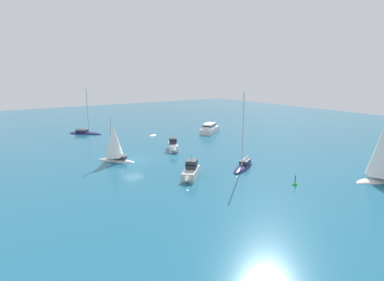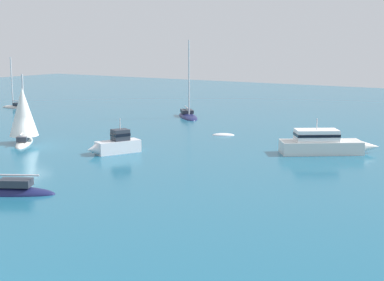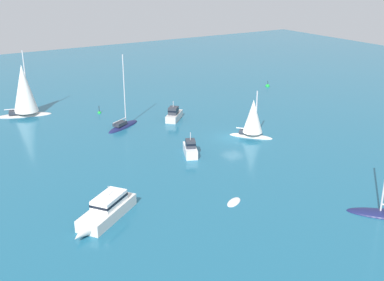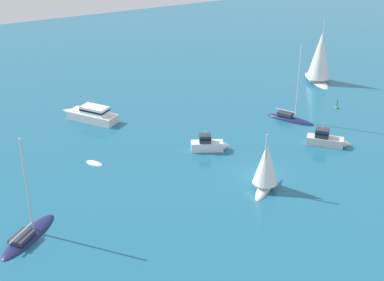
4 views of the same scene
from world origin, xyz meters
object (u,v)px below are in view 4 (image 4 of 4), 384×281
(dinghy, at_px, (94,164))
(ketch_1, at_px, (290,119))
(ketch, at_px, (266,167))
(powerboat, at_px, (327,139))
(mooring_buoy, at_px, (337,108))
(motor_cruiser, at_px, (91,114))
(sloop, at_px, (320,59))
(sloop_1, at_px, (28,236))
(launch, at_px, (209,144))

(dinghy, bearing_deg, ketch_1, 59.10)
(dinghy, distance_m, ketch, 19.11)
(powerboat, relative_size, mooring_buoy, 3.22)
(dinghy, relative_size, ketch, 0.36)
(motor_cruiser, height_order, sloop, sloop)
(ketch, xyz_separation_m, ketch_1, (12.64, 12.78, -2.22))
(motor_cruiser, xyz_separation_m, ketch, (10.28, -24.60, 1.56))
(motor_cruiser, bearing_deg, dinghy, 127.40)
(sloop_1, xyz_separation_m, ketch_1, (35.91, 10.22, 0.00))
(dinghy, distance_m, sloop_1, 14.15)
(powerboat, distance_m, ketch_1, 7.95)
(motor_cruiser, xyz_separation_m, powerboat, (22.29, -19.73, -0.09))
(sloop, bearing_deg, mooring_buoy, -8.70)
(powerboat, height_order, ketch_1, ketch_1)
(motor_cruiser, relative_size, ketch, 1.16)
(ketch, bearing_deg, powerboat, 162.07)
(ketch, bearing_deg, mooring_buoy, 172.25)
(dinghy, bearing_deg, sloop, 73.76)
(ketch_1, bearing_deg, sloop_1, -104.01)
(powerboat, xyz_separation_m, mooring_buoy, (8.72, 8.22, -0.72))
(ketch, height_order, mooring_buoy, ketch)
(ketch_1, bearing_deg, powerboat, -34.46)
(sloop_1, height_order, mooring_buoy, sloop_1)
(motor_cruiser, bearing_deg, ketch, 166.86)
(launch, bearing_deg, sloop_1, -137.04)
(motor_cruiser, bearing_deg, sloop, -128.62)
(motor_cruiser, relative_size, sloop_1, 0.79)
(ketch, relative_size, launch, 1.43)
(launch, bearing_deg, sloop, 50.30)
(motor_cruiser, relative_size, powerboat, 1.68)
(launch, height_order, ketch_1, ketch_1)
(motor_cruiser, relative_size, dinghy, 3.21)
(sloop, bearing_deg, dinghy, -59.53)
(sloop, bearing_deg, sloop_1, -50.96)
(powerboat, height_order, sloop, sloop)
(ketch, bearing_deg, sloop, -177.92)
(motor_cruiser, height_order, dinghy, motor_cruiser)
(dinghy, bearing_deg, motor_cruiser, 132.85)
(ketch, height_order, launch, ketch)
(sloop_1, distance_m, ketch_1, 37.34)
(ketch_1, bearing_deg, sloop, 98.61)
(launch, distance_m, sloop_1, 23.62)
(sloop, bearing_deg, ketch, -31.55)
(motor_cruiser, height_order, launch, motor_cruiser)
(ketch_1, bearing_deg, launch, -108.69)
(sloop, xyz_separation_m, launch, (-26.19, -12.76, -2.89))
(ketch_1, bearing_deg, dinghy, -120.46)
(powerboat, bearing_deg, sloop, 98.32)
(mooring_buoy, bearing_deg, sloop_1, -166.54)
(motor_cruiser, relative_size, launch, 1.65)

